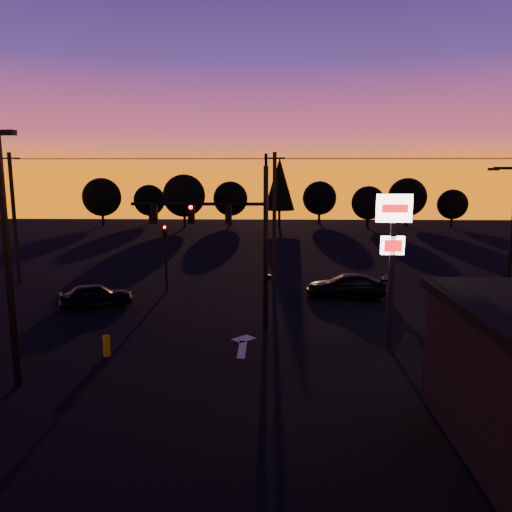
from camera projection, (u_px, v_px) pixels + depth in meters
The scene contains 22 objects.
ground at pixel (229, 358), 21.02m from camera, with size 120.00×120.00×0.00m, color black.
lane_arrow at pixel (243, 344), 22.65m from camera, with size 1.20×3.10×0.01m.
traffic_signal_mast at pixel (233, 230), 24.12m from camera, with size 6.79×0.52×8.58m.
secondary_signal at pixel (165, 248), 31.98m from camera, with size 0.30×0.31×4.35m.
parking_lot_light at pixel (6, 244), 17.37m from camera, with size 1.25×0.30×9.14m.
pylon_sign at pixel (393, 238), 21.47m from camera, with size 1.50×0.28×6.80m.
streetlight at pixel (510, 238), 25.30m from camera, with size 1.55×0.35×8.00m.
utility_pole_0 at pixel (14, 217), 34.47m from camera, with size 1.40×0.26×9.00m.
utility_pole_1 at pixel (274, 218), 33.97m from camera, with size 1.40×0.26×9.00m.
power_wires at pixel (275, 159), 33.30m from camera, with size 36.00×1.22×0.07m.
bollard at pixel (107, 346), 21.17m from camera, with size 0.30×0.30×0.89m, color #A7A903.
tree_0 at pixel (102, 197), 70.18m from camera, with size 5.36×5.36×6.74m.
tree_1 at pixel (149, 200), 73.08m from camera, with size 4.54×4.54×5.71m.
tree_2 at pixel (184, 196), 67.83m from camera, with size 5.77×5.78×7.26m.
tree_3 at pixel (230, 199), 71.72m from camera, with size 4.95×4.95×6.22m.
tree_4 at pixel (280, 184), 68.20m from camera, with size 4.18×4.18×9.50m.
tree_5 at pixel (320, 198), 73.33m from camera, with size 4.95×4.95×6.22m.
tree_6 at pixel (368, 203), 67.31m from camera, with size 4.54×4.54×5.71m.
tree_7 at pixel (407, 197), 69.99m from camera, with size 5.36×5.36×6.74m.
tree_8 at pixel (452, 204), 69.00m from camera, with size 4.12×4.12×5.19m.
car_left at pixel (96, 295), 28.71m from camera, with size 1.63×4.04×1.38m, color black.
car_right at pixel (346, 286), 30.90m from camera, with size 2.03×5.00×1.45m, color black.
Camera 1 is at (1.69, -19.94, 7.80)m, focal length 35.00 mm.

